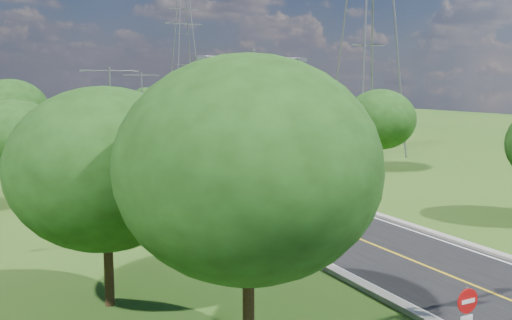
# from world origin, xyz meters

# --- Properties ---
(ground) EXTENTS (260.00, 260.00, 0.00)m
(ground) POSITION_xyz_m (0.00, 60.00, 0.00)
(ground) COLOR #1F4F16
(ground) RESTS_ON ground
(road) EXTENTS (8.00, 150.00, 0.06)m
(road) POSITION_xyz_m (0.00, 66.00, 0.03)
(road) COLOR black
(road) RESTS_ON ground
(curb_left) EXTENTS (0.50, 150.00, 0.22)m
(curb_left) POSITION_xyz_m (-4.25, 66.00, 0.11)
(curb_left) COLOR gray
(curb_left) RESTS_ON ground
(curb_right) EXTENTS (0.50, 150.00, 0.22)m
(curb_right) POSITION_xyz_m (4.25, 66.00, 0.11)
(curb_right) COLOR gray
(curb_right) RESTS_ON ground
(do_not_enter_left) EXTENTS (0.76, 0.11, 2.50)m
(do_not_enter_left) POSITION_xyz_m (-5.60, -1.52, 1.77)
(do_not_enter_left) COLOR slate
(do_not_enter_left) RESTS_ON ground
(speed_limit_sign) EXTENTS (0.55, 0.09, 2.40)m
(speed_limit_sign) POSITION_xyz_m (5.20, 37.98, 1.60)
(speed_limit_sign) COLOR slate
(speed_limit_sign) RESTS_ON ground
(overpass) EXTENTS (30.00, 3.00, 3.20)m
(overpass) POSITION_xyz_m (0.00, 140.00, 2.41)
(overpass) COLOR gray
(overpass) RESTS_ON ground
(streetlight_near_left) EXTENTS (5.90, 0.25, 10.00)m
(streetlight_near_left) POSITION_xyz_m (-6.00, 12.00, 5.94)
(streetlight_near_left) COLOR slate
(streetlight_near_left) RESTS_ON ground
(streetlight_mid_left) EXTENTS (5.90, 0.25, 10.00)m
(streetlight_mid_left) POSITION_xyz_m (-6.00, 45.00, 5.94)
(streetlight_mid_left) COLOR slate
(streetlight_mid_left) RESTS_ON ground
(streetlight_far_right) EXTENTS (5.90, 0.25, 10.00)m
(streetlight_far_right) POSITION_xyz_m (6.00, 78.00, 5.94)
(streetlight_far_right) COLOR slate
(streetlight_far_right) RESTS_ON ground
(power_tower_near) EXTENTS (9.00, 6.40, 28.00)m
(power_tower_near) POSITION_xyz_m (22.00, 40.00, 14.01)
(power_tower_near) COLOR slate
(power_tower_near) RESTS_ON ground
(power_tower_far) EXTENTS (9.00, 6.40, 28.00)m
(power_tower_far) POSITION_xyz_m (26.00, 115.00, 14.01)
(power_tower_far) COLOR slate
(power_tower_far) RESTS_ON ground
(tree_la) EXTENTS (7.14, 7.14, 8.30)m
(tree_la) POSITION_xyz_m (-14.00, 8.00, 5.27)
(tree_la) COLOR black
(tree_la) RESTS_ON ground
(tree_lb) EXTENTS (6.30, 6.30, 7.33)m
(tree_lb) POSITION_xyz_m (-16.00, 28.00, 4.64)
(tree_lb) COLOR black
(tree_lb) RESTS_ON ground
(tree_lc) EXTENTS (7.56, 7.56, 8.79)m
(tree_lc) POSITION_xyz_m (-15.00, 50.00, 5.58)
(tree_lc) COLOR black
(tree_lc) RESTS_ON ground
(tree_lf) EXTENTS (7.98, 7.98, 9.28)m
(tree_lf) POSITION_xyz_m (-11.00, 2.00, 5.89)
(tree_lf) COLOR black
(tree_lf) RESTS_ON ground
(tree_rb) EXTENTS (6.72, 6.72, 7.82)m
(tree_rb) POSITION_xyz_m (16.00, 30.00, 4.95)
(tree_rb) COLOR black
(tree_rb) RESTS_ON ground
(tree_rc) EXTENTS (5.88, 5.88, 6.84)m
(tree_rc) POSITION_xyz_m (15.00, 52.00, 4.33)
(tree_rc) COLOR black
(tree_rc) RESTS_ON ground
(tree_rd) EXTENTS (7.14, 7.14, 8.30)m
(tree_rd) POSITION_xyz_m (17.00, 76.00, 5.27)
(tree_rd) COLOR black
(tree_rd) RESTS_ON ground
(tree_re) EXTENTS (5.46, 5.46, 6.35)m
(tree_re) POSITION_xyz_m (14.50, 100.00, 4.02)
(tree_re) COLOR black
(tree_re) RESTS_ON ground
(tree_rf) EXTENTS (6.30, 6.30, 7.33)m
(tree_rf) POSITION_xyz_m (18.00, 120.00, 4.64)
(tree_rf) COLOR black
(tree_rf) RESTS_ON ground
(bus_outbound) EXTENTS (2.73, 9.72, 2.68)m
(bus_outbound) POSITION_xyz_m (1.97, 68.78, 1.40)
(bus_outbound) COLOR silver
(bus_outbound) RESTS_ON road
(bus_inbound) EXTENTS (3.51, 9.99, 2.72)m
(bus_inbound) POSITION_xyz_m (-1.61, 70.23, 1.42)
(bus_inbound) COLOR white
(bus_inbound) RESTS_ON road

